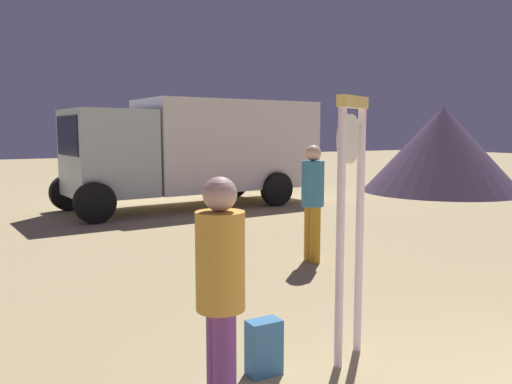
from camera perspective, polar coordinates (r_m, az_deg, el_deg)
standing_clock at (r=4.54m, az=10.25°, el=-0.81°), size 0.47×0.29×2.29m
person_near_clock at (r=3.51m, az=-3.88°, el=-10.67°), size 0.33×0.33×1.71m
backpack at (r=4.49m, az=0.83°, el=-16.61°), size 0.28×0.21×0.46m
person_distant at (r=7.97m, az=6.20°, el=-0.58°), size 0.34×0.34×1.79m
box_truck_near at (r=14.03m, az=-6.04°, el=4.85°), size 7.03×2.93×2.81m
dome_tent at (r=18.21m, az=19.62°, el=4.39°), size 5.08×5.08×2.80m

